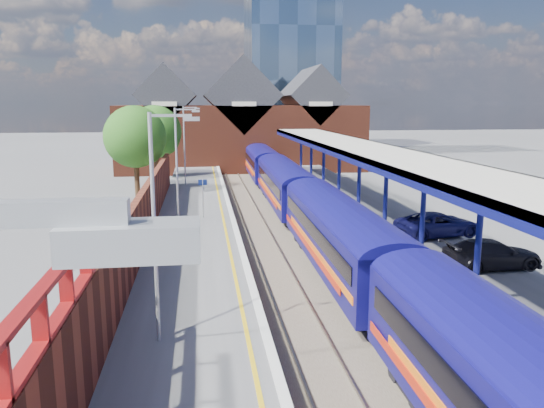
{
  "coord_description": "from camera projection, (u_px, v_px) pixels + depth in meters",
  "views": [
    {
      "loc": [
        -5.07,
        -9.72,
        8.24
      ],
      "look_at": [
        -1.11,
        19.69,
        2.6
      ],
      "focal_mm": 35.0,
      "sensor_mm": 36.0,
      "label": 1
    }
  ],
  "objects": [
    {
      "name": "ballast_bed",
      "position": [
        290.0,
        245.0,
        31.13
      ],
      "size": [
        6.0,
        76.0,
        0.06
      ],
      "primitive_type": "cube",
      "color": "#473D33",
      "rests_on": "ground"
    },
    {
      "name": "coping_left",
      "position": [
        236.0,
        231.0,
        30.53
      ],
      "size": [
        0.3,
        76.0,
        0.05
      ],
      "primitive_type": "cube",
      "color": "silver",
      "rests_on": "left_platform"
    },
    {
      "name": "lamp_post_c",
      "position": [
        179.0,
        159.0,
        31.32
      ],
      "size": [
        1.48,
        0.18,
        7.0
      ],
      "color": "#A5A8AA",
      "rests_on": "left_platform"
    },
    {
      "name": "lamp_post_d",
      "position": [
        186.0,
        141.0,
        46.89
      ],
      "size": [
        1.48,
        0.18,
        7.0
      ],
      "color": "#A5A8AA",
      "rests_on": "left_platform"
    },
    {
      "name": "right_platform",
      "position": [
        388.0,
        234.0,
        31.83
      ],
      "size": [
        6.0,
        76.0,
        1.0
      ],
      "primitive_type": "cube",
      "color": "#565659",
      "rests_on": "ground"
    },
    {
      "name": "train",
      "position": [
        306.0,
        202.0,
        33.59
      ],
      "size": [
        3.02,
        65.93,
        3.45
      ],
      "color": "#100D5E",
      "rests_on": "ground"
    },
    {
      "name": "brick_wall",
      "position": [
        134.0,
        237.0,
        23.32
      ],
      "size": [
        0.35,
        50.0,
        3.86
      ],
      "color": "maroon",
      "rests_on": "left_platform"
    },
    {
      "name": "parked_car_blue",
      "position": [
        438.0,
        224.0,
        29.35
      ],
      "size": [
        5.08,
        3.0,
        1.33
      ],
      "primitive_type": "imported",
      "rotation": [
        0.0,
        0.0,
        1.75
      ],
      "color": "navy",
      "rests_on": "right_platform"
    },
    {
      "name": "platform_sign",
      "position": [
        203.0,
        192.0,
        33.87
      ],
      "size": [
        0.55,
        0.08,
        2.5
      ],
      "color": "#A5A8AA",
      "rests_on": "left_platform"
    },
    {
      "name": "tree_far",
      "position": [
        157.0,
        133.0,
        52.19
      ],
      "size": [
        5.2,
        5.2,
        8.1
      ],
      "color": "#382314",
      "rests_on": "ground"
    },
    {
      "name": "rails",
      "position": [
        290.0,
        244.0,
        31.11
      ],
      "size": [
        4.51,
        76.0,
        0.14
      ],
      "color": "slate",
      "rests_on": "ground"
    },
    {
      "name": "yellow_line",
      "position": [
        226.0,
        231.0,
        30.46
      ],
      "size": [
        0.14,
        76.0,
        0.01
      ],
      "primitive_type": "cube",
      "color": "yellow",
      "rests_on": "left_platform"
    },
    {
      "name": "lamp_post_b",
      "position": [
        158.0,
        215.0,
        15.74
      ],
      "size": [
        1.48,
        0.18,
        7.0
      ],
      "color": "#A5A8AA",
      "rests_on": "left_platform"
    },
    {
      "name": "parked_car_dark",
      "position": [
        492.0,
        254.0,
        23.59
      ],
      "size": [
        4.53,
        2.0,
        1.29
      ],
      "primitive_type": "imported",
      "rotation": [
        0.0,
        0.0,
        1.61
      ],
      "color": "black",
      "rests_on": "right_platform"
    },
    {
      "name": "ground",
      "position": [
        268.0,
        212.0,
        40.87
      ],
      "size": [
        240.0,
        240.0,
        0.0
      ],
      "primitive_type": "plane",
      "color": "#5B5B5E",
      "rests_on": "ground"
    },
    {
      "name": "coping_right",
      "position": [
        343.0,
        227.0,
        31.36
      ],
      "size": [
        0.3,
        76.0,
        0.05
      ],
      "primitive_type": "cube",
      "color": "silver",
      "rests_on": "right_platform"
    },
    {
      "name": "station_building",
      "position": [
        240.0,
        126.0,
        67.11
      ],
      "size": [
        30.0,
        12.12,
        13.78
      ],
      "color": "maroon",
      "rests_on": "ground"
    },
    {
      "name": "canopy",
      "position": [
        373.0,
        153.0,
        32.77
      ],
      "size": [
        4.5,
        52.0,
        4.48
      ],
      "color": "navy",
      "rests_on": "right_platform"
    },
    {
      "name": "tree_near",
      "position": [
        137.0,
        139.0,
        44.27
      ],
      "size": [
        5.2,
        5.2,
        8.1
      ],
      "color": "#382314",
      "rests_on": "ground"
    },
    {
      "name": "left_platform",
      "position": [
        195.0,
        241.0,
        30.32
      ],
      "size": [
        5.0,
        76.0,
        1.0
      ],
      "primitive_type": "cube",
      "color": "#565659",
      "rests_on": "ground"
    },
    {
      "name": "glass_tower",
      "position": [
        290.0,
        29.0,
        87.09
      ],
      "size": [
        14.2,
        14.2,
        40.3
      ],
      "color": "#445A74",
      "rests_on": "ground"
    }
  ]
}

